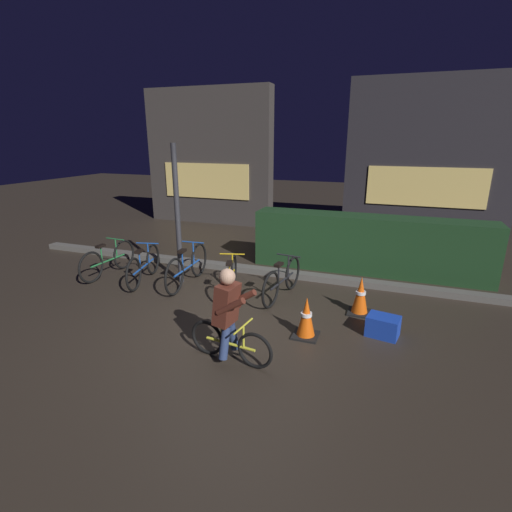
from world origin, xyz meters
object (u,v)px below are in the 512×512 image
parked_bike_right_mid (282,280)px  cyclist (229,315)px  parked_bike_left_mid (144,266)px  traffic_cone_far (360,296)px  street_post (178,216)px  parked_bike_center_right (231,277)px  parked_bike_leftmost (108,260)px  blue_crate (383,326)px  parked_bike_center_left (187,267)px  traffic_cone_near (306,318)px

parked_bike_right_mid → cyclist: (-0.07, -2.15, 0.30)m
parked_bike_left_mid → cyclist: 3.37m
parked_bike_left_mid → traffic_cone_far: (4.15, -0.02, -0.03)m
street_post → parked_bike_center_right: (1.18, -0.23, -1.01)m
parked_bike_center_right → traffic_cone_far: bearing=-106.8°
parked_bike_center_right → parked_bike_right_mid: 0.93m
street_post → parked_bike_leftmost: bearing=-173.9°
street_post → blue_crate: bearing=-13.2°
street_post → parked_bike_center_left: street_post is taller
parked_bike_center_right → cyclist: bearing=-172.9°
parked_bike_left_mid → parked_bike_center_left: parked_bike_center_left is taller
parked_bike_left_mid → traffic_cone_far: parked_bike_left_mid is taller
street_post → parked_bike_leftmost: street_post is taller
blue_crate → street_post: bearing=166.8°
parked_bike_center_right → traffic_cone_far: (2.28, -0.03, -0.01)m
parked_bike_leftmost → traffic_cone_near: parked_bike_leftmost is taller
parked_bike_leftmost → cyclist: 4.18m
traffic_cone_near → cyclist: size_ratio=0.49×
parked_bike_left_mid → traffic_cone_near: (3.50, -1.06, -0.04)m
parked_bike_center_right → blue_crate: parked_bike_center_right is taller
parked_bike_center_right → traffic_cone_far: 2.28m
traffic_cone_far → parked_bike_center_right: bearing=179.4°
parked_bike_right_mid → traffic_cone_far: bearing=-90.1°
parked_bike_leftmost → parked_bike_right_mid: (3.70, 0.10, 0.00)m
traffic_cone_far → parked_bike_leftmost: bearing=179.0°
blue_crate → parked_bike_right_mid: bearing=154.6°
cyclist → parked_bike_center_right: bearing=120.4°
traffic_cone_near → cyclist: cyclist is taller
street_post → blue_crate: street_post is taller
traffic_cone_far → parked_bike_right_mid: bearing=172.1°
traffic_cone_near → street_post: bearing=155.2°
parked_bike_center_right → cyclist: size_ratio=1.18×
parked_bike_center_left → parked_bike_center_right: bearing=-101.4°
parked_bike_left_mid → parked_bike_center_right: bearing=-102.8°
parked_bike_left_mid → traffic_cone_far: 4.15m
parked_bike_center_right → traffic_cone_far: parked_bike_center_right is taller
parked_bike_leftmost → blue_crate: parked_bike_leftmost is taller
parked_bike_leftmost → traffic_cone_near: (4.42, -1.13, -0.04)m
parked_bike_left_mid → parked_bike_right_mid: parked_bike_left_mid is taller
traffic_cone_near → blue_crate: size_ratio=1.37×
street_post → traffic_cone_near: bearing=-24.8°
traffic_cone_far → street_post: bearing=175.7°
parked_bike_center_right → traffic_cone_far: size_ratio=2.32×
traffic_cone_far → blue_crate: size_ratio=1.44×
parked_bike_center_right → parked_bike_left_mid: bearing=74.1°
traffic_cone_near → parked_bike_leftmost: bearing=165.7°
parked_bike_center_left → traffic_cone_far: size_ratio=2.72×
parked_bike_left_mid → parked_bike_leftmost: bearing=72.7°
parked_bike_leftmost → blue_crate: bearing=-95.3°
parked_bike_center_left → parked_bike_right_mid: 1.89m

